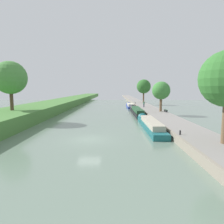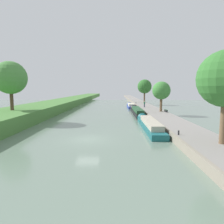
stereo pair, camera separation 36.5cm
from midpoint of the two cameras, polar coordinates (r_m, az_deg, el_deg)
ground_plane at (r=22.42m, az=-6.51°, el=-7.69°), size 160.00×160.00×0.00m
right_towpath at (r=23.71m, az=22.32°, el=-6.33°), size 4.48×260.00×0.84m
stone_quay at (r=22.96m, az=16.78°, el=-6.46°), size 0.25×260.00×0.89m
narrowboat_teal at (r=29.01m, az=10.80°, el=-3.37°), size 1.86×14.93×1.89m
narrowboat_black at (r=45.08m, az=7.31°, el=0.23°), size 1.82×16.96×1.90m
narrowboat_blue at (r=60.36m, az=5.55°, el=1.78°), size 2.05×10.57×1.96m
tree_rightbank_midnear at (r=42.91m, az=14.04°, el=5.87°), size 3.70×3.70×6.19m
tree_rightbank_midfar at (r=69.93m, az=9.35°, el=7.13°), size 4.77×4.77×7.88m
tree_leftbank_downstream at (r=36.62m, az=-26.57°, el=8.65°), size 5.26×5.26×7.89m
person_walking at (r=52.12m, az=9.36°, el=2.30°), size 0.34×0.34×1.66m
mooring_bollard_near at (r=21.78m, az=18.80°, el=-5.57°), size 0.16×0.16×0.45m
mooring_bollard_far at (r=65.00m, az=6.98°, el=2.60°), size 0.16×0.16×0.45m
park_bench at (r=42.23m, az=15.28°, el=0.46°), size 0.44×1.50×0.47m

